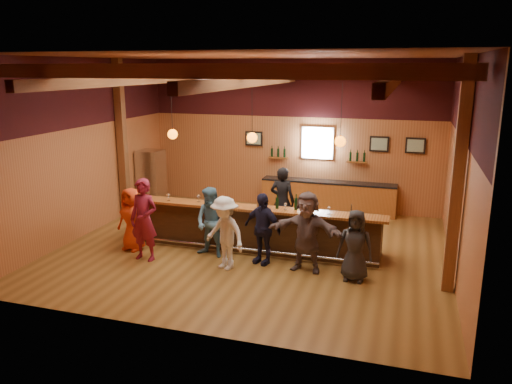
% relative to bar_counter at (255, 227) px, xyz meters
% --- Properties ---
extents(room, '(9.04, 9.00, 4.52)m').
position_rel_bar_counter_xyz_m(room, '(-0.02, -0.09, 2.69)').
color(room, brown).
rests_on(room, ground).
extents(bar_counter, '(6.30, 1.07, 1.11)m').
position_rel_bar_counter_xyz_m(bar_counter, '(0.00, 0.00, 0.00)').
color(bar_counter, black).
rests_on(bar_counter, ground).
extents(back_bar_cabinet, '(4.00, 0.52, 0.95)m').
position_rel_bar_counter_xyz_m(back_bar_cabinet, '(1.18, 3.57, -0.05)').
color(back_bar_cabinet, brown).
rests_on(back_bar_cabinet, ground).
extents(window, '(0.95, 0.09, 0.95)m').
position_rel_bar_counter_xyz_m(window, '(0.78, 3.80, 1.53)').
color(window, silver).
rests_on(window, room).
extents(framed_pictures, '(5.35, 0.05, 0.45)m').
position_rel_bar_counter_xyz_m(framed_pictures, '(1.65, 3.79, 1.58)').
color(framed_pictures, black).
rests_on(framed_pictures, room).
extents(wine_shelves, '(3.00, 0.18, 0.30)m').
position_rel_bar_counter_xyz_m(wine_shelves, '(0.78, 3.73, 1.10)').
color(wine_shelves, brown).
rests_on(wine_shelves, room).
extents(pendant_lights, '(4.24, 0.24, 1.37)m').
position_rel_bar_counter_xyz_m(pendant_lights, '(-0.02, -0.15, 2.19)').
color(pendant_lights, black).
rests_on(pendant_lights, room).
extents(stainless_fridge, '(0.70, 0.70, 1.80)m').
position_rel_bar_counter_xyz_m(stainless_fridge, '(-4.12, 2.45, 0.38)').
color(stainless_fridge, silver).
rests_on(stainless_fridge, ground).
extents(customer_orange, '(0.83, 0.63, 1.52)m').
position_rel_bar_counter_xyz_m(customer_orange, '(-2.75, -1.00, 0.24)').
color(customer_orange, red).
rests_on(customer_orange, ground).
extents(customer_redvest, '(0.72, 0.51, 1.88)m').
position_rel_bar_counter_xyz_m(customer_redvest, '(-2.14, -1.48, 0.42)').
color(customer_redvest, maroon).
rests_on(customer_redvest, ground).
extents(customer_denim, '(0.89, 0.76, 1.63)m').
position_rel_bar_counter_xyz_m(customer_denim, '(-0.77, -0.85, 0.29)').
color(customer_denim, teal).
rests_on(customer_denim, ground).
extents(customer_white, '(1.20, 0.98, 1.61)m').
position_rel_bar_counter_xyz_m(customer_white, '(-0.22, -1.43, 0.29)').
color(customer_white, silver).
rests_on(customer_white, ground).
extents(customer_navy, '(1.02, 0.69, 1.61)m').
position_rel_bar_counter_xyz_m(customer_navy, '(0.45, -0.89, 0.28)').
color(customer_navy, '#1A1A34').
rests_on(customer_navy, ground).
extents(customer_brown, '(1.66, 0.67, 1.75)m').
position_rel_bar_counter_xyz_m(customer_brown, '(1.47, -1.02, 0.35)').
color(customer_brown, '#604E4D').
rests_on(customer_brown, ground).
extents(customer_dark, '(0.75, 0.51, 1.49)m').
position_rel_bar_counter_xyz_m(customer_dark, '(2.52, -1.22, 0.22)').
color(customer_dark, '#242427').
rests_on(customer_dark, ground).
extents(bartender, '(0.68, 0.47, 1.80)m').
position_rel_bar_counter_xyz_m(bartender, '(0.39, 1.13, 0.38)').
color(bartender, black).
rests_on(bartender, ground).
extents(ice_bucket, '(0.22, 0.22, 0.24)m').
position_rel_bar_counter_xyz_m(ice_bucket, '(0.27, -0.31, 0.71)').
color(ice_bucket, olive).
rests_on(ice_bucket, bar_counter).
extents(bottle_a, '(0.07, 0.07, 0.34)m').
position_rel_bar_counter_xyz_m(bottle_a, '(0.62, -0.28, 0.72)').
color(bottle_a, black).
rests_on(bottle_a, bar_counter).
extents(bottle_b, '(0.08, 0.08, 0.36)m').
position_rel_bar_counter_xyz_m(bottle_b, '(1.06, -0.23, 0.73)').
color(bottle_b, black).
rests_on(bottle_b, bar_counter).
extents(glass_a, '(0.08, 0.08, 0.17)m').
position_rel_bar_counter_xyz_m(glass_a, '(-2.70, -0.26, 0.71)').
color(glass_a, silver).
rests_on(glass_a, bar_counter).
extents(glass_b, '(0.08, 0.08, 0.18)m').
position_rel_bar_counter_xyz_m(glass_b, '(-2.07, -0.40, 0.72)').
color(glass_b, silver).
rests_on(glass_b, bar_counter).
extents(glass_c, '(0.08, 0.08, 0.18)m').
position_rel_bar_counter_xyz_m(glass_c, '(-1.33, -0.27, 0.72)').
color(glass_c, silver).
rests_on(glass_c, bar_counter).
extents(glass_d, '(0.08, 0.08, 0.19)m').
position_rel_bar_counter_xyz_m(glass_d, '(-0.88, -0.44, 0.72)').
color(glass_d, silver).
rests_on(glass_d, bar_counter).
extents(glass_e, '(0.08, 0.08, 0.18)m').
position_rel_bar_counter_xyz_m(glass_e, '(-0.61, -0.24, 0.71)').
color(glass_e, silver).
rests_on(glass_e, bar_counter).
extents(glass_f, '(0.07, 0.07, 0.17)m').
position_rel_bar_counter_xyz_m(glass_f, '(0.83, -0.33, 0.71)').
color(glass_f, silver).
rests_on(glass_f, bar_counter).
extents(glass_g, '(0.08, 0.08, 0.17)m').
position_rel_bar_counter_xyz_m(glass_g, '(1.40, -0.32, 0.71)').
color(glass_g, silver).
rests_on(glass_g, bar_counter).
extents(glass_h, '(0.08, 0.08, 0.18)m').
position_rel_bar_counter_xyz_m(glass_h, '(1.83, -0.38, 0.72)').
color(glass_h, silver).
rests_on(glass_h, bar_counter).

